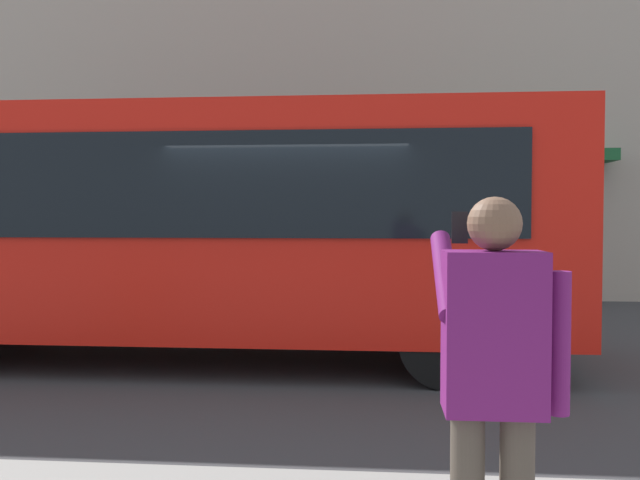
{
  "coord_description": "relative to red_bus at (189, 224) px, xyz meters",
  "views": [
    {
      "loc": [
        -0.92,
        7.59,
        1.77
      ],
      "look_at": [
        -0.28,
        0.09,
        1.5
      ],
      "focal_mm": 36.55,
      "sensor_mm": 36.0,
      "label": 1
    }
  ],
  "objects": [
    {
      "name": "building_facade_far",
      "position": [
        -1.39,
        -6.54,
        4.3
      ],
      "size": [
        28.0,
        1.55,
        12.0
      ],
      "color": "#A89E8E",
      "rests_on": "ground_plane"
    },
    {
      "name": "red_bus",
      "position": [
        0.0,
        0.0,
        0.0
      ],
      "size": [
        9.05,
        2.54,
        3.08
      ],
      "color": "red",
      "rests_on": "ground_plane"
    },
    {
      "name": "pedestrian_photographer",
      "position": [
        -2.78,
        5.16,
        -0.54
      ],
      "size": [
        0.53,
        0.52,
        1.7
      ],
      "color": "#4C4238",
      "rests_on": "sidewalk_curb"
    },
    {
      "name": "ground_plane",
      "position": [
        -1.37,
        0.26,
        -1.68
      ],
      "size": [
        60.0,
        60.0,
        0.0
      ],
      "primitive_type": "plane",
      "color": "#38383A"
    }
  ]
}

